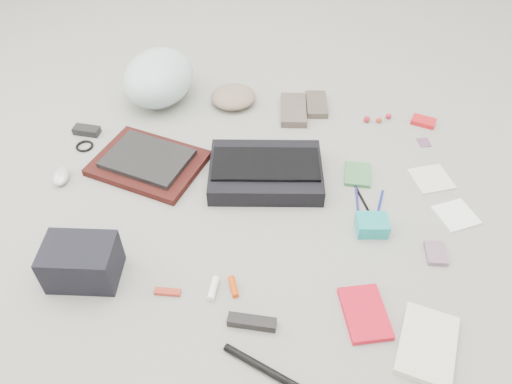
# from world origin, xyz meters

# --- Properties ---
(ground_plane) EXTENTS (4.00, 4.00, 0.00)m
(ground_plane) POSITION_xyz_m (0.00, 0.00, 0.00)
(ground_plane) COLOR gray
(messenger_bag) EXTENTS (0.45, 0.34, 0.07)m
(messenger_bag) POSITION_xyz_m (0.02, 0.12, 0.03)
(messenger_bag) COLOR black
(messenger_bag) RESTS_ON ground_plane
(bag_flap) EXTENTS (0.41, 0.22, 0.01)m
(bag_flap) POSITION_xyz_m (0.02, 0.12, 0.07)
(bag_flap) COLOR black
(bag_flap) RESTS_ON messenger_bag
(laptop_sleeve) EXTENTS (0.47, 0.40, 0.03)m
(laptop_sleeve) POSITION_xyz_m (-0.44, 0.14, 0.01)
(laptop_sleeve) COLOR #36100D
(laptop_sleeve) RESTS_ON ground_plane
(laptop) EXTENTS (0.36, 0.30, 0.02)m
(laptop) POSITION_xyz_m (-0.44, 0.14, 0.04)
(laptop) COLOR black
(laptop) RESTS_ON laptop_sleeve
(bike_helmet) EXTENTS (0.34, 0.40, 0.22)m
(bike_helmet) POSITION_xyz_m (-0.51, 0.59, 0.11)
(bike_helmet) COLOR silver
(bike_helmet) RESTS_ON ground_plane
(beanie) EXTENTS (0.26, 0.25, 0.07)m
(beanie) POSITION_xyz_m (-0.18, 0.59, 0.03)
(beanie) COLOR gray
(beanie) RESTS_ON ground_plane
(mitten_left) EXTENTS (0.13, 0.23, 0.03)m
(mitten_left) POSITION_xyz_m (0.09, 0.55, 0.02)
(mitten_left) COLOR brown
(mitten_left) RESTS_ON ground_plane
(mitten_right) EXTENTS (0.11, 0.19, 0.03)m
(mitten_right) POSITION_xyz_m (0.19, 0.61, 0.01)
(mitten_right) COLOR #524A3D
(mitten_right) RESTS_ON ground_plane
(power_brick) EXTENTS (0.11, 0.06, 0.03)m
(power_brick) POSITION_xyz_m (-0.75, 0.30, 0.01)
(power_brick) COLOR black
(power_brick) RESTS_ON ground_plane
(cable_coil) EXTENTS (0.09, 0.09, 0.01)m
(cable_coil) POSITION_xyz_m (-0.73, 0.22, 0.01)
(cable_coil) COLOR black
(cable_coil) RESTS_ON ground_plane
(mouse) EXTENTS (0.08, 0.11, 0.04)m
(mouse) POSITION_xyz_m (-0.74, 0.02, 0.02)
(mouse) COLOR silver
(mouse) RESTS_ON ground_plane
(camera_bag) EXTENTS (0.23, 0.17, 0.14)m
(camera_bag) POSITION_xyz_m (-0.49, -0.39, 0.07)
(camera_bag) COLOR black
(camera_bag) RESTS_ON ground_plane
(multitool) EXTENTS (0.08, 0.03, 0.01)m
(multitool) POSITION_xyz_m (-0.22, -0.42, 0.01)
(multitool) COLOR #A32B19
(multitool) RESTS_ON ground_plane
(toiletry_tube_white) EXTENTS (0.03, 0.08, 0.02)m
(toiletry_tube_white) POSITION_xyz_m (-0.08, -0.39, 0.01)
(toiletry_tube_white) COLOR white
(toiletry_tube_white) RESTS_ON ground_plane
(toiletry_tube_orange) EXTENTS (0.04, 0.07, 0.02)m
(toiletry_tube_orange) POSITION_xyz_m (-0.02, -0.38, 0.01)
(toiletry_tube_orange) COLOR #D33C01
(toiletry_tube_orange) RESTS_ON ground_plane
(u_lock) EXTENTS (0.14, 0.04, 0.03)m
(u_lock) POSITION_xyz_m (0.05, -0.49, 0.01)
(u_lock) COLOR black
(u_lock) RESTS_ON ground_plane
(bike_pump) EXTENTS (0.23, 0.11, 0.02)m
(bike_pump) POSITION_xyz_m (0.10, -0.62, 0.01)
(bike_pump) COLOR black
(bike_pump) RESTS_ON ground_plane
(book_red) EXTENTS (0.16, 0.21, 0.02)m
(book_red) POSITION_xyz_m (0.38, -0.42, 0.01)
(book_red) COLOR red
(book_red) RESTS_ON ground_plane
(book_white) EXTENTS (0.20, 0.26, 0.02)m
(book_white) POSITION_xyz_m (0.55, -0.50, 0.01)
(book_white) COLOR beige
(book_white) RESTS_ON ground_plane
(notepad) EXTENTS (0.10, 0.13, 0.01)m
(notepad) POSITION_xyz_m (0.36, 0.19, 0.01)
(notepad) COLOR #3A7944
(notepad) RESTS_ON ground_plane
(pen_blue) EXTENTS (0.02, 0.15, 0.01)m
(pen_blue) POSITION_xyz_m (0.36, 0.05, 0.00)
(pen_blue) COLOR navy
(pen_blue) RESTS_ON ground_plane
(pen_black) EXTENTS (0.06, 0.15, 0.01)m
(pen_black) POSITION_xyz_m (0.38, 0.05, 0.00)
(pen_black) COLOR black
(pen_black) RESTS_ON ground_plane
(pen_navy) EXTENTS (0.04, 0.15, 0.01)m
(pen_navy) POSITION_xyz_m (0.44, 0.04, 0.00)
(pen_navy) COLOR navy
(pen_navy) RESTS_ON ground_plane
(accordion_wallet) EXTENTS (0.11, 0.10, 0.05)m
(accordion_wallet) POSITION_xyz_m (0.41, -0.08, 0.03)
(accordion_wallet) COLOR #1BA7A1
(accordion_wallet) RESTS_ON ground_plane
(card_deck) EXTENTS (0.07, 0.10, 0.02)m
(card_deck) POSITION_xyz_m (0.61, -0.16, 0.01)
(card_deck) COLOR gray
(card_deck) RESTS_ON ground_plane
(napkin_top) EXTENTS (0.17, 0.17, 0.01)m
(napkin_top) POSITION_xyz_m (0.64, 0.20, 0.00)
(napkin_top) COLOR beige
(napkin_top) RESTS_ON ground_plane
(napkin_bottom) EXTENTS (0.17, 0.17, 0.01)m
(napkin_bottom) POSITION_xyz_m (0.71, 0.02, 0.00)
(napkin_bottom) COLOR white
(napkin_bottom) RESTS_ON ground_plane
(lollipop_a) EXTENTS (0.03, 0.03, 0.03)m
(lollipop_a) POSITION_xyz_m (0.41, 0.53, 0.01)
(lollipop_a) COLOR #A7182B
(lollipop_a) RESTS_ON ground_plane
(lollipop_b) EXTENTS (0.03, 0.03, 0.02)m
(lollipop_b) POSITION_xyz_m (0.46, 0.53, 0.01)
(lollipop_b) COLOR #B62D1A
(lollipop_b) RESTS_ON ground_plane
(lollipop_c) EXTENTS (0.03, 0.03, 0.02)m
(lollipop_c) POSITION_xyz_m (0.50, 0.57, 0.01)
(lollipop_c) COLOR #B51830
(lollipop_c) RESTS_ON ground_plane
(altoids_tin) EXTENTS (0.11, 0.09, 0.02)m
(altoids_tin) POSITION_xyz_m (0.65, 0.55, 0.01)
(altoids_tin) COLOR red
(altoids_tin) RESTS_ON ground_plane
(stamp_sheet) EXTENTS (0.06, 0.07, 0.00)m
(stamp_sheet) POSITION_xyz_m (0.64, 0.42, 0.00)
(stamp_sheet) COLOR #744B66
(stamp_sheet) RESTS_ON ground_plane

